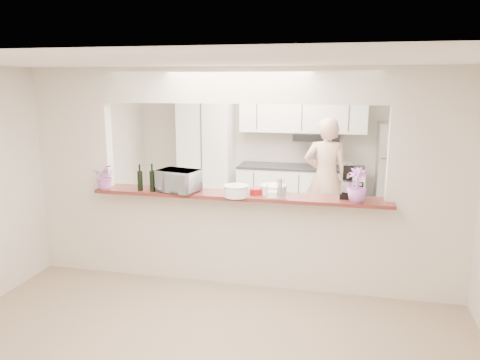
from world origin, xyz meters
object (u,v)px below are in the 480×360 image
(refrigerator, at_px, (400,176))
(toaster_oven, at_px, (178,181))
(stand_mixer, at_px, (348,182))
(person, at_px, (326,178))

(refrigerator, xyz_separation_m, toaster_oven, (-2.75, -2.75, 0.37))
(toaster_oven, bearing_deg, stand_mixer, 17.88)
(refrigerator, height_order, toaster_oven, refrigerator)
(refrigerator, bearing_deg, toaster_oven, -135.00)
(toaster_oven, height_order, person, person)
(toaster_oven, distance_m, stand_mixer, 1.91)
(stand_mixer, distance_m, person, 1.96)
(toaster_oven, bearing_deg, person, 65.25)
(toaster_oven, xyz_separation_m, person, (1.60, 2.06, -0.31))
(stand_mixer, height_order, person, person)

